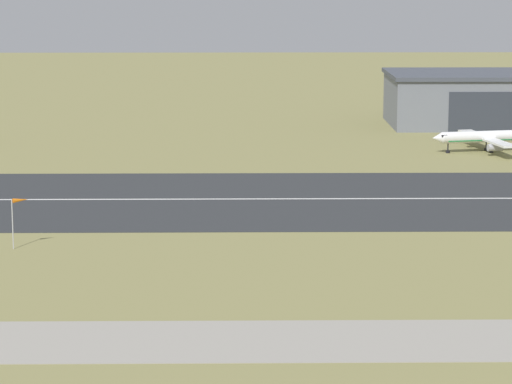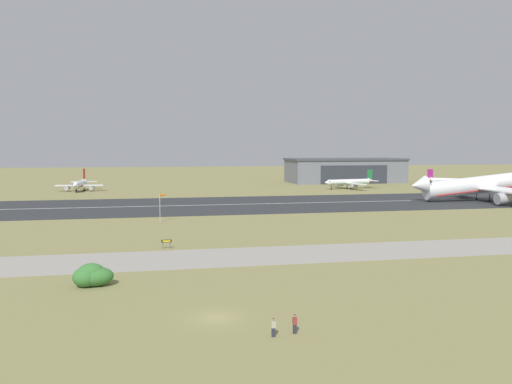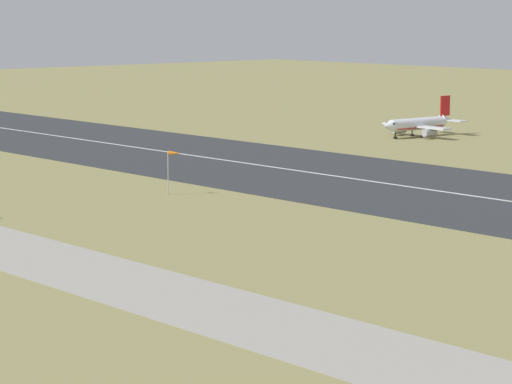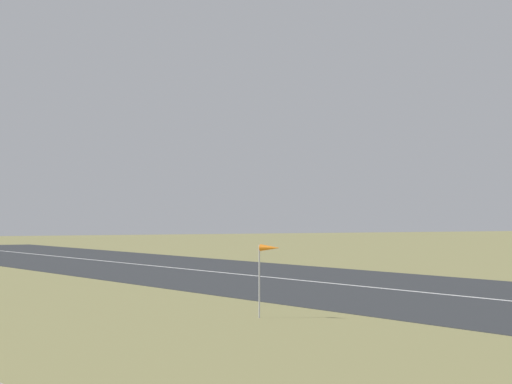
# 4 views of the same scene
# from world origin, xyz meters

# --- Properties ---
(ground_plane) EXTENTS (728.26, 728.26, 0.00)m
(ground_plane) POSITION_xyz_m (0.00, 49.55, 0.00)
(ground_plane) COLOR olive
(runway_strip) EXTENTS (488.26, 46.83, 0.06)m
(runway_strip) POSITION_xyz_m (0.00, 99.09, 0.03)
(runway_strip) COLOR #2B2D30
(runway_strip) RESTS_ON ground_plane
(runway_centreline) EXTENTS (439.43, 0.70, 0.01)m
(runway_centreline) POSITION_xyz_m (0.00, 99.09, 0.07)
(runway_centreline) COLOR silver
(runway_centreline) RESTS_ON runway_strip
(airplane_parked_east) EXTENTS (18.37, 20.85, 8.51)m
(airplane_parked_east) POSITION_xyz_m (-35.93, 157.24, 2.71)
(airplane_parked_east) COLOR silver
(airplane_parked_east) RESTS_ON ground_plane
(windsock_pole) EXTENTS (2.09, 1.48, 6.56)m
(windsock_pole) POSITION_xyz_m (-4.39, 66.86, 5.81)
(windsock_pole) COLOR #B7B7BC
(windsock_pole) RESTS_ON ground_plane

